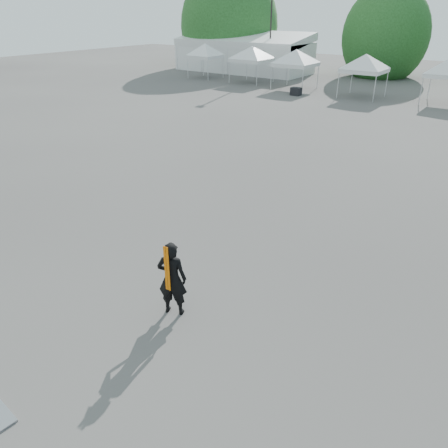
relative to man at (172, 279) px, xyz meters
The scene contains 11 objects.
ground 2.97m from the man, 104.92° to the left, with size 120.00×120.00×0.00m, color #474442.
marquee 44.04m from the man, 121.07° to the left, with size 15.00×6.25×4.23m.
light_pole_west 41.49m from the man, 117.02° to the left, with size 0.60×0.25×10.30m.
tree_far_w 48.83m from the man, 123.28° to the left, with size 4.80×4.80×7.30m.
tree_mid_w 43.70m from the man, 101.54° to the left, with size 4.16×4.16×6.33m.
tent_a 38.95m from the man, 126.46° to the left, with size 3.95×3.95×3.88m.
tent_b 35.94m from the man, 119.25° to the left, with size 4.65×4.65×3.88m.
tent_c 32.96m from the man, 112.27° to the left, with size 4.60×4.60×3.88m.
tent_d 30.66m from the man, 101.59° to the left, with size 4.45×4.45×3.88m.
man is the anchor object (origin of this frame).
crate_west 29.73m from the man, 111.43° to the left, with size 0.81×0.63×0.63m, color black.
Camera 1 is at (6.62, -8.92, 6.58)m, focal length 35.00 mm.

